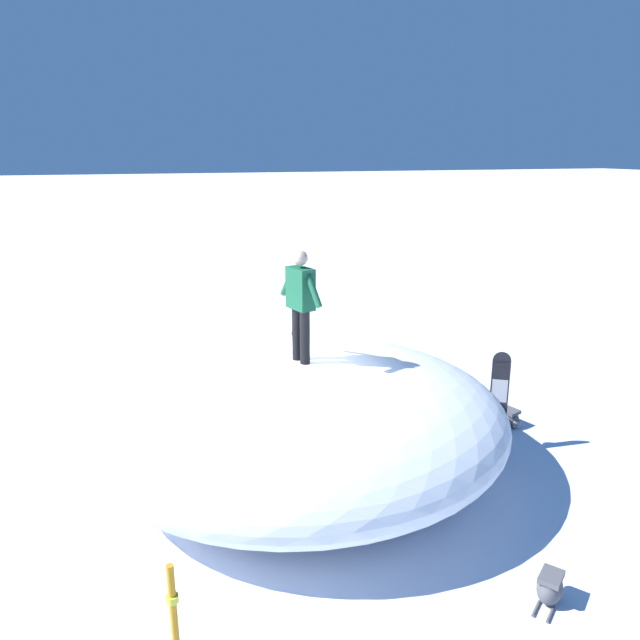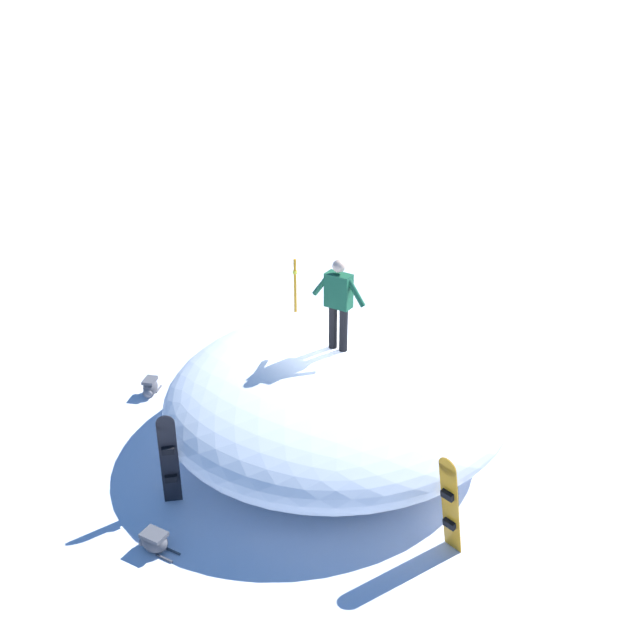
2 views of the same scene
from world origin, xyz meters
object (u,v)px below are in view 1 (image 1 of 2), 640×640
at_px(snowboard_secondary_upright, 294,346).
at_px(backpack_near, 550,587).
at_px(snowboarder_standing, 301,300).
at_px(backpack_far, 508,417).
at_px(snowboard_primary_upright, 498,401).

distance_m(snowboard_secondary_upright, backpack_near, 6.58).
distance_m(snowboarder_standing, snowboard_secondary_upright, 3.66).
bearing_deg(snowboard_secondary_upright, snowboarder_standing, 75.75).
bearing_deg(snowboard_secondary_upright, backpack_near, 98.09).
height_order(snowboarder_standing, snowboard_secondary_upright, snowboarder_standing).
height_order(backpack_near, backpack_far, backpack_near).
xyz_separation_m(snowboard_secondary_upright, backpack_far, (-3.05, 2.81, -0.73)).
xyz_separation_m(snowboarder_standing, backpack_near, (-1.71, 3.36, -2.47)).
relative_size(snowboarder_standing, backpack_near, 2.94).
distance_m(snowboarder_standing, backpack_far, 4.58).
height_order(snowboarder_standing, backpack_near, snowboarder_standing).
bearing_deg(snowboard_primary_upright, snowboard_secondary_upright, -56.56).
relative_size(snowboard_secondary_upright, backpack_near, 3.19).
xyz_separation_m(snowboard_secondary_upright, backpack_near, (-0.92, 6.47, -0.71)).
bearing_deg(backpack_near, snowboarder_standing, -63.00).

